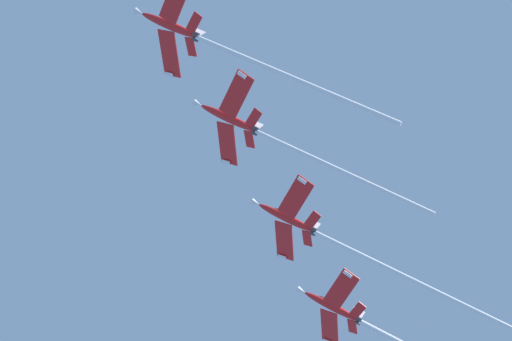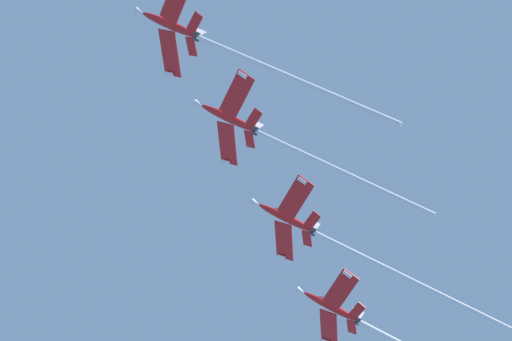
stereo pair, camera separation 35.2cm
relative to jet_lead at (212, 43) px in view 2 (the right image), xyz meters
The scene contains 4 objects.
jet_lead is the anchor object (origin of this frame).
jet_second 17.88m from the jet_lead, 20.66° to the left, with size 36.40×27.00×24.89m.
jet_third 40.44m from the jet_lead, 16.97° to the left, with size 39.08×28.83×26.06m.
jet_fourth 62.64m from the jet_lead, 15.92° to the left, with size 38.46×29.57×27.08m.
Camera 2 is at (-4.30, -46.27, 1.74)m, focal length 47.85 mm.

